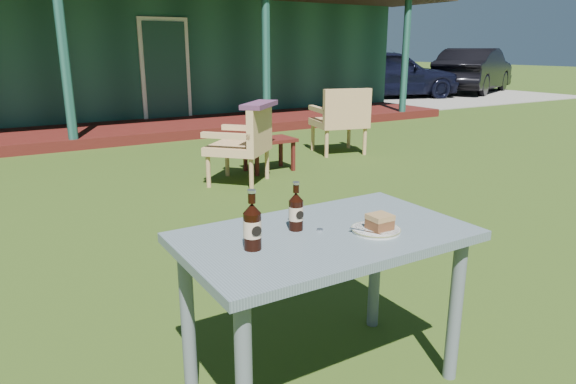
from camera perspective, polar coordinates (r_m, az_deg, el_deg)
ground at (r=3.73m, az=-10.49°, el=-7.51°), size 80.00×80.00×0.00m
pavilion at (r=12.67m, az=-26.86°, el=14.81°), size 15.80×8.30×3.45m
gravel_strip at (r=16.61m, az=13.83°, el=10.30°), size 9.00×6.00×0.02m
car_near at (r=15.84m, az=10.93°, el=12.81°), size 4.54×2.85×1.44m
car_far at (r=18.53m, az=19.98°, el=12.55°), size 4.61×3.21×1.44m
cafe_table at (r=2.17m, az=4.13°, el=-6.96°), size 1.20×0.70×0.72m
plate at (r=2.16m, az=9.74°, el=-4.15°), size 0.20×0.20×0.01m
cake_slice at (r=2.15m, az=10.16°, el=-3.25°), size 0.09×0.09×0.06m
fork at (r=2.11m, az=8.58°, el=-4.36°), size 0.07×0.13×0.00m
cola_bottle_near at (r=2.13m, az=0.89°, el=-2.11°), size 0.06×0.06×0.21m
cola_bottle_far at (r=1.93m, az=-3.98°, el=-3.77°), size 0.07×0.07×0.23m
bottle_cap at (r=2.15m, az=3.56°, el=-4.22°), size 0.03×0.03×0.01m
armchair_left at (r=5.63m, az=-4.79°, el=5.68°), size 0.86×0.86×0.85m
armchair_right at (r=7.29m, az=5.96°, el=8.27°), size 0.81×0.78×0.92m
floral_throw at (r=5.52m, az=-3.20°, el=9.66°), size 0.61×0.59×0.05m
side_table at (r=6.24m, az=-2.11°, el=5.43°), size 0.60×0.40×0.40m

